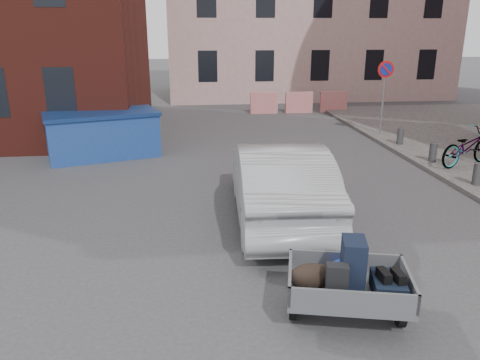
{
  "coord_description": "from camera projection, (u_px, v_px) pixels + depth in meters",
  "views": [
    {
      "loc": [
        -1.14,
        -6.99,
        3.83
      ],
      "look_at": [
        -0.19,
        1.42,
        1.1
      ],
      "focal_mm": 35.0,
      "sensor_mm": 36.0,
      "label": 1
    }
  ],
  "objects": [
    {
      "name": "ground",
      "position": [
        260.0,
        267.0,
        7.91
      ],
      "size": [
        120.0,
        120.0,
        0.0
      ],
      "primitive_type": "plane",
      "color": "#38383A",
      "rests_on": "ground"
    },
    {
      "name": "no_parking_sign",
      "position": [
        385.0,
        82.0,
        16.9
      ],
      "size": [
        0.6,
        0.09,
        2.65
      ],
      "color": "gray",
      "rests_on": "sidewalk"
    },
    {
      "name": "bollards",
      "position": [
        477.0,
        174.0,
        11.64
      ],
      "size": [
        0.22,
        9.02,
        0.55
      ],
      "color": "#3A3A3D",
      "rests_on": "sidewalk"
    },
    {
      "name": "barriers",
      "position": [
        299.0,
        102.0,
        22.39
      ],
      "size": [
        4.7,
        0.18,
        1.0
      ],
      "color": "red",
      "rests_on": "ground"
    },
    {
      "name": "trailer",
      "position": [
        347.0,
        282.0,
        6.26
      ],
      "size": [
        1.81,
        1.94,
        1.2
      ],
      "rotation": [
        0.0,
        0.0,
        -0.23
      ],
      "color": "black",
      "rests_on": "ground"
    },
    {
      "name": "dumpster",
      "position": [
        103.0,
        134.0,
        14.6
      ],
      "size": [
        3.74,
        2.68,
        1.42
      ],
      "rotation": [
        0.0,
        0.0,
        0.31
      ],
      "color": "#204499",
      "rests_on": "ground"
    },
    {
      "name": "silver_car",
      "position": [
        279.0,
        181.0,
        9.72
      ],
      "size": [
        2.0,
        5.09,
        1.65
      ],
      "primitive_type": "imported",
      "rotation": [
        0.0,
        0.0,
        3.09
      ],
      "color": "#999CA0",
      "rests_on": "ground"
    },
    {
      "name": "bicycle",
      "position": [
        467.0,
        147.0,
        13.25
      ],
      "size": [
        2.17,
        1.45,
        1.08
      ],
      "primitive_type": "imported",
      "rotation": [
        0.0,
        0.0,
        1.97
      ],
      "color": "black",
      "rests_on": "sidewalk"
    }
  ]
}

